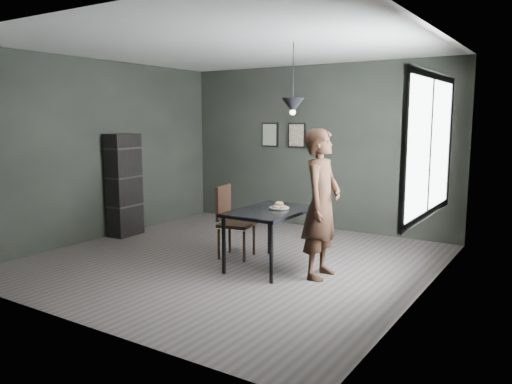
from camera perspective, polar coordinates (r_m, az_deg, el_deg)
The scene contains 13 objects.
ground at distance 6.81m, azimuth -2.73°, elevation -7.75°, with size 5.00×5.00×0.00m, color #36312F.
back_wall at distance 8.71m, azimuth 6.81°, elevation 5.10°, with size 5.00×0.10×2.80m, color black.
ceiling at distance 6.60m, azimuth -2.91°, elevation 16.29°, with size 5.00×5.00×0.02m.
window_assembly at distance 5.69m, azimuth 19.25°, elevation 4.98°, with size 0.04×1.96×1.56m.
cafe_table at distance 6.33m, azimuth 1.66°, elevation -2.73°, with size 0.80×1.20×0.75m.
white_plate at distance 6.37m, azimuth 2.66°, elevation -1.89°, with size 0.23×0.23×0.01m, color silver.
donut_pile at distance 6.36m, azimuth 2.67°, elevation -1.58°, with size 0.18×0.19×0.08m.
woman at distance 5.96m, azimuth 7.50°, elevation -1.36°, with size 0.65×0.43×1.78m, color black.
wood_chair at distance 6.84m, azimuth -2.93°, elevation -2.82°, with size 0.51×0.51×0.99m.
shelf_unit at distance 8.34m, azimuth -14.85°, elevation 0.78°, with size 0.31×0.55×1.65m, color black.
pendant_lamp at distance 6.17m, azimuth 4.22°, elevation 9.85°, with size 0.28×0.28×0.86m.
framed_print_left at distance 9.10m, azimuth 1.60°, elevation 6.56°, with size 0.34×0.04×0.44m.
framed_print_right at distance 8.83m, azimuth 4.68°, elevation 6.47°, with size 0.34×0.04×0.44m.
Camera 1 is at (3.80, -5.32, 1.89)m, focal length 35.00 mm.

